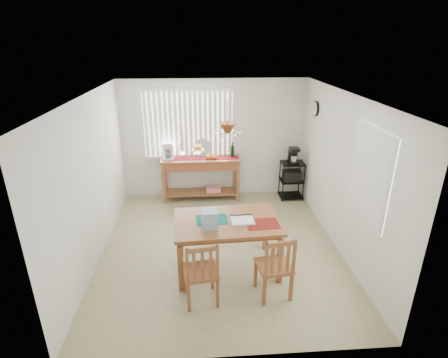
{
  "coord_description": "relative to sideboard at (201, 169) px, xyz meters",
  "views": [
    {
      "loc": [
        -0.3,
        -5.16,
        3.38
      ],
      "look_at": [
        0.1,
        0.55,
        1.05
      ],
      "focal_mm": 28.0,
      "sensor_mm": 36.0,
      "label": 1
    }
  ],
  "objects": [
    {
      "name": "ground",
      "position": [
        0.3,
        -1.99,
        -0.72
      ],
      "size": [
        4.0,
        4.5,
        0.01
      ],
      "primitive_type": "cube",
      "color": "tan"
    },
    {
      "name": "room_shell",
      "position": [
        0.3,
        -1.98,
        0.97
      ],
      "size": [
        4.2,
        4.7,
        2.7
      ],
      "color": "silver",
      "rests_on": "ground"
    },
    {
      "name": "sideboard",
      "position": [
        0.0,
        0.0,
        0.0
      ],
      "size": [
        1.7,
        0.48,
        0.96
      ],
      "color": "brown",
      "rests_on": "ground"
    },
    {
      "name": "sideboard_items",
      "position": [
        -0.28,
        0.02,
        0.39
      ],
      "size": [
        1.62,
        0.41,
        0.73
      ],
      "color": "maroon",
      "rests_on": "sideboard"
    },
    {
      "name": "wire_cart",
      "position": [
        2.0,
        -0.1,
        -0.21
      ],
      "size": [
        0.5,
        0.4,
        0.85
      ],
      "color": "black",
      "rests_on": "ground"
    },
    {
      "name": "cart_items",
      "position": [
        2.0,
        -0.09,
        0.29
      ],
      "size": [
        0.2,
        0.24,
        0.35
      ],
      "color": "black",
      "rests_on": "wire_cart"
    },
    {
      "name": "dining_table",
      "position": [
        0.36,
        -2.57,
        0.02
      ],
      "size": [
        1.62,
        1.09,
        0.84
      ],
      "color": "brown",
      "rests_on": "ground"
    },
    {
      "name": "table_items",
      "position": [
        0.22,
        -2.71,
        0.22
      ],
      "size": [
        1.23,
        0.54,
        0.27
      ],
      "color": "#12665B",
      "rests_on": "dining_table"
    },
    {
      "name": "chair_left",
      "position": [
        -0.04,
        -3.31,
        -0.24
      ],
      "size": [
        0.51,
        0.51,
        0.97
      ],
      "color": "brown",
      "rests_on": "ground"
    },
    {
      "name": "chair_right",
      "position": [
        0.97,
        -3.26,
        -0.24
      ],
      "size": [
        0.51,
        0.51,
        0.97
      ],
      "color": "brown",
      "rests_on": "ground"
    }
  ]
}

